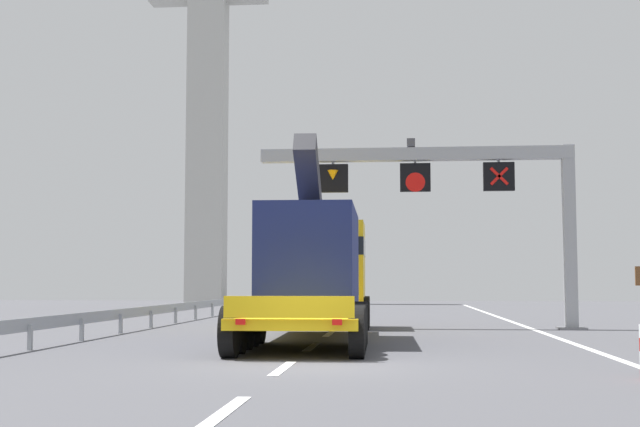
# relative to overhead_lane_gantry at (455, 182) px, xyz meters

# --- Properties ---
(ground) EXTENTS (112.00, 112.00, 0.00)m
(ground) POSITION_rel_overhead_lane_gantry_xyz_m (-3.64, -12.97, -5.04)
(ground) COLOR #4C4C51
(lane_markings) EXTENTS (0.20, 49.91, 0.01)m
(lane_markings) POSITION_rel_overhead_lane_gantry_xyz_m (-4.11, 4.69, -5.04)
(lane_markings) COLOR silver
(lane_markings) RESTS_ON ground
(edge_line_right) EXTENTS (0.20, 63.00, 0.01)m
(edge_line_right) POSITION_rel_overhead_lane_gantry_xyz_m (2.56, -0.97, -5.04)
(edge_line_right) COLOR silver
(edge_line_right) RESTS_ON ground
(overhead_lane_gantry) EXTENTS (11.03, 0.90, 6.56)m
(overhead_lane_gantry) POSITION_rel_overhead_lane_gantry_xyz_m (0.00, 0.00, 0.00)
(overhead_lane_gantry) COLOR #9EA0A5
(overhead_lane_gantry) RESTS_ON ground
(heavy_haul_truck_yellow) EXTENTS (3.25, 14.11, 5.30)m
(heavy_haul_truck_yellow) POSITION_rel_overhead_lane_gantry_xyz_m (-4.34, -4.19, -3.05)
(heavy_haul_truck_yellow) COLOR yellow
(heavy_haul_truck_yellow) RESTS_ON ground
(guardrail_left) EXTENTS (0.13, 29.72, 0.76)m
(guardrail_left) POSITION_rel_overhead_lane_gantry_xyz_m (-10.67, -0.11, -4.48)
(guardrail_left) COLOR #999EA3
(guardrail_left) RESTS_ON ground
(bridge_pylon_distant) EXTENTS (9.00, 2.00, 37.92)m
(bridge_pylon_distant) POSITION_rel_overhead_lane_gantry_xyz_m (-16.23, 32.91, 14.31)
(bridge_pylon_distant) COLOR #B7B7B2
(bridge_pylon_distant) RESTS_ON ground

